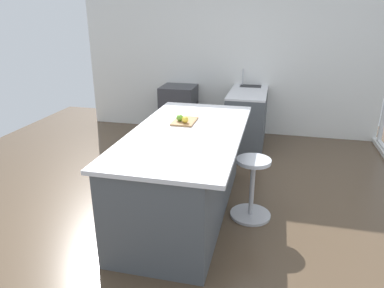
# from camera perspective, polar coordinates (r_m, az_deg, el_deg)

# --- Properties ---
(ground_plane) EXTENTS (7.66, 7.66, 0.00)m
(ground_plane) POSITION_cam_1_polar(r_m,az_deg,el_deg) (4.14, -0.79, -10.07)
(ground_plane) COLOR brown
(interior_partition_left) EXTENTS (0.12, 5.26, 2.93)m
(interior_partition_left) POSITION_cam_1_polar(r_m,az_deg,el_deg) (6.50, 5.73, 14.69)
(interior_partition_left) COLOR silver
(interior_partition_left) RESTS_ON ground_plane
(sink_cabinet) EXTENTS (1.82, 0.60, 1.17)m
(sink_cabinet) POSITION_cam_1_polar(r_m,az_deg,el_deg) (6.30, 9.03, 4.99)
(sink_cabinet) COLOR #4C5156
(sink_cabinet) RESTS_ON ground_plane
(oven_range) EXTENTS (0.60, 0.61, 0.86)m
(oven_range) POSITION_cam_1_polar(r_m,az_deg,el_deg) (6.51, -2.11, 5.53)
(oven_range) COLOR #38383D
(oven_range) RESTS_ON ground_plane
(kitchen_island) EXTENTS (2.29, 1.13, 0.95)m
(kitchen_island) POSITION_cam_1_polar(r_m,az_deg,el_deg) (3.86, -1.41, -4.44)
(kitchen_island) COLOR #4C5156
(kitchen_island) RESTS_ON ground_plane
(stool_by_window) EXTENTS (0.44, 0.44, 0.68)m
(stool_by_window) POSITION_cam_1_polar(r_m,az_deg,el_deg) (3.88, 9.56, -7.26)
(stool_by_window) COLOR #B7B7BC
(stool_by_window) RESTS_ON ground_plane
(cutting_board) EXTENTS (0.36, 0.24, 0.02)m
(cutting_board) POSITION_cam_1_polar(r_m,az_deg,el_deg) (3.97, -1.21, 3.67)
(cutting_board) COLOR olive
(cutting_board) RESTS_ON kitchen_island
(apple_yellow) EXTENTS (0.07, 0.07, 0.07)m
(apple_yellow) POSITION_cam_1_polar(r_m,az_deg,el_deg) (3.86, -1.11, 3.93)
(apple_yellow) COLOR gold
(apple_yellow) RESTS_ON cutting_board
(apple_green) EXTENTS (0.08, 0.08, 0.08)m
(apple_green) POSITION_cam_1_polar(r_m,az_deg,el_deg) (3.93, -1.97, 4.22)
(apple_green) COLOR #609E2D
(apple_green) RESTS_ON cutting_board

